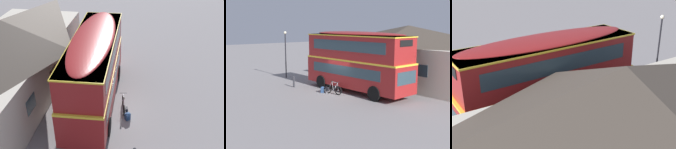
{
  "view_description": "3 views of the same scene",
  "coord_description": "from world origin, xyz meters",
  "views": [
    {
      "loc": [
        -13.98,
        -2.66,
        11.15
      ],
      "look_at": [
        1.0,
        0.04,
        2.01
      ],
      "focal_mm": 45.08,
      "sensor_mm": 36.0,
      "label": 1
    },
    {
      "loc": [
        18.81,
        -14.7,
        5.41
      ],
      "look_at": [
        0.3,
        -0.52,
        1.52
      ],
      "focal_mm": 49.33,
      "sensor_mm": 36.0,
      "label": 2
    },
    {
      "loc": [
        7.33,
        13.94,
        8.8
      ],
      "look_at": [
        -0.85,
        0.1,
        2.15
      ],
      "focal_mm": 49.59,
      "sensor_mm": 36.0,
      "label": 3
    }
  ],
  "objects": [
    {
      "name": "ground_plane",
      "position": [
        0.0,
        0.0,
        0.0
      ],
      "size": [
        120.0,
        120.0,
        0.0
      ],
      "primitive_type": "plane",
      "color": "gray"
    },
    {
      "name": "double_decker_bus",
      "position": [
        0.66,
        1.07,
        2.64
      ],
      "size": [
        9.78,
        3.15,
        4.79
      ],
      "color": "black",
      "rests_on": "ground"
    },
    {
      "name": "touring_bicycle",
      "position": [
        0.07,
        -0.89,
        0.37
      ],
      "size": [
        1.68,
        0.68,
        1.02
      ],
      "color": "black",
      "rests_on": "ground"
    },
    {
      "name": "backpack_on_ground",
      "position": [
        -0.77,
        -1.24,
        0.26
      ],
      "size": [
        0.38,
        0.38,
        0.5
      ],
      "color": "#2D4C7A",
      "rests_on": "ground"
    },
    {
      "name": "water_bottle_clear_plastic",
      "position": [
        -0.38,
        -1.1,
        0.1
      ],
      "size": [
        0.08,
        0.08,
        0.22
      ],
      "color": "silver",
      "rests_on": "ground"
    },
    {
      "name": "pub_building",
      "position": [
        0.84,
        6.94,
        2.67
      ],
      "size": [
        15.13,
        6.8,
        5.23
      ],
      "color": "beige",
      "rests_on": "ground"
    }
  ]
}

